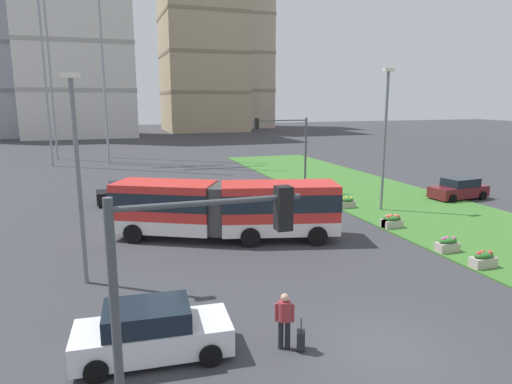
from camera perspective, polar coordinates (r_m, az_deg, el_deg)
ground_plane at (r=14.66m, az=15.96°, el=-18.58°), size 260.00×260.00×0.00m
grass_median at (r=29.25m, az=24.85°, el=-3.85°), size 10.00×70.00×0.08m
articulated_bus at (r=23.92m, az=-3.83°, el=-2.04°), size 11.82×6.56×3.00m
car_black_sedan at (r=33.45m, az=-15.74°, el=-0.13°), size 4.45×2.12×1.58m
car_white_van at (r=13.84m, az=-12.98°, el=-16.78°), size 4.52×2.27×1.58m
car_maroon_sedan at (r=36.86m, az=24.14°, el=0.34°), size 4.55×2.34×1.58m
pedestrian_crossing at (r=13.78m, az=3.59°, el=-15.44°), size 0.54×0.36×1.74m
rolling_suitcase at (r=14.11m, az=5.66°, el=-17.98°), size 0.37×0.43×0.97m
flower_planter_1 at (r=22.29m, az=26.66°, el=-7.58°), size 1.10×0.56×0.74m
flower_planter_2 at (r=23.78m, az=22.94°, el=-6.10°), size 1.10×0.56×0.74m
flower_planter_3 at (r=27.08m, az=16.79°, el=-3.59°), size 1.10×0.56×0.74m
flower_planter_4 at (r=27.22m, az=16.57°, el=-3.50°), size 1.10×0.56×0.74m
flower_planter_5 at (r=31.29m, az=11.35°, el=-1.32°), size 1.10×0.56×0.74m
traffic_light_near_left at (r=8.09m, az=-9.48°, el=-12.73°), size 3.35×0.28×5.74m
traffic_light_far_right at (r=35.16m, az=4.08°, el=6.36°), size 4.44×0.28×5.92m
streetlight_left at (r=18.73m, az=-21.48°, el=2.46°), size 0.70×0.28×8.24m
streetlight_median at (r=30.64m, az=15.91°, el=6.95°), size 0.70×0.28×9.21m
apartment_tower_centre at (r=112.80m, az=-6.83°, el=18.74°), size 18.30×19.65×43.22m
apartment_tower_eastcentre at (r=124.15m, az=-2.50°, el=16.79°), size 16.89×14.37×37.40m
transmission_pylon at (r=58.77m, az=-22.30°, el=21.29°), size 9.00×6.24×33.23m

